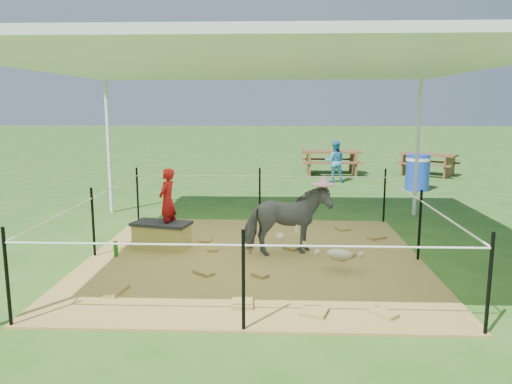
{
  "coord_description": "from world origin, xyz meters",
  "views": [
    {
      "loc": [
        0.3,
        -6.67,
        2.12
      ],
      "look_at": [
        0.0,
        0.6,
        0.85
      ],
      "focal_mm": 35.0,
      "sensor_mm": 36.0,
      "label": 1
    }
  ],
  "objects_px": {
    "straw_bale": "(162,236)",
    "trash_barrel": "(417,173)",
    "distant_person": "(335,162)",
    "picnic_table_far": "(428,165)",
    "pony": "(287,220)",
    "woman": "(167,194)",
    "picnic_table_near": "(331,163)",
    "green_bottle": "(116,249)",
    "foal": "(340,252)"
  },
  "relations": [
    {
      "from": "straw_bale",
      "to": "trash_barrel",
      "type": "xyz_separation_m",
      "value": [
        5.23,
        5.47,
        0.25
      ]
    },
    {
      "from": "distant_person",
      "to": "picnic_table_far",
      "type": "bearing_deg",
      "value": -152.56
    },
    {
      "from": "pony",
      "to": "trash_barrel",
      "type": "bearing_deg",
      "value": -47.04
    },
    {
      "from": "woman",
      "to": "distant_person",
      "type": "xyz_separation_m",
      "value": [
        3.21,
        6.74,
        -0.27
      ]
    },
    {
      "from": "picnic_table_near",
      "to": "green_bottle",
      "type": "bearing_deg",
      "value": -114.41
    },
    {
      "from": "pony",
      "to": "distant_person",
      "type": "bearing_deg",
      "value": -28.26
    },
    {
      "from": "picnic_table_near",
      "to": "foal",
      "type": "bearing_deg",
      "value": -95.66
    },
    {
      "from": "straw_bale",
      "to": "distant_person",
      "type": "height_order",
      "value": "distant_person"
    },
    {
      "from": "green_bottle",
      "to": "trash_barrel",
      "type": "height_order",
      "value": "trash_barrel"
    },
    {
      "from": "trash_barrel",
      "to": "foal",
      "type": "bearing_deg",
      "value": -113.05
    },
    {
      "from": "trash_barrel",
      "to": "pony",
      "type": "bearing_deg",
      "value": -120.55
    },
    {
      "from": "straw_bale",
      "to": "woman",
      "type": "xyz_separation_m",
      "value": [
        0.1,
        0.0,
        0.64
      ]
    },
    {
      "from": "woman",
      "to": "distant_person",
      "type": "distance_m",
      "value": 7.47
    },
    {
      "from": "foal",
      "to": "distant_person",
      "type": "xyz_separation_m",
      "value": [
        0.81,
        7.7,
        0.29
      ]
    },
    {
      "from": "pony",
      "to": "picnic_table_near",
      "type": "xyz_separation_m",
      "value": [
        1.52,
        8.57,
        -0.16
      ]
    },
    {
      "from": "picnic_table_near",
      "to": "picnic_table_far",
      "type": "bearing_deg",
      "value": -2.53
    },
    {
      "from": "trash_barrel",
      "to": "picnic_table_far",
      "type": "bearing_deg",
      "value": 68.49
    },
    {
      "from": "foal",
      "to": "picnic_table_near",
      "type": "distance_m",
      "value": 9.3
    },
    {
      "from": "straw_bale",
      "to": "picnic_table_far",
      "type": "relative_size",
      "value": 0.49
    },
    {
      "from": "woman",
      "to": "foal",
      "type": "relative_size",
      "value": 1.03
    },
    {
      "from": "green_bottle",
      "to": "foal",
      "type": "height_order",
      "value": "foal"
    },
    {
      "from": "straw_bale",
      "to": "picnic_table_far",
      "type": "bearing_deg",
      "value": 52.42
    },
    {
      "from": "trash_barrel",
      "to": "woman",
      "type": "bearing_deg",
      "value": -133.18
    },
    {
      "from": "green_bottle",
      "to": "pony",
      "type": "xyz_separation_m",
      "value": [
        2.4,
        0.18,
        0.39
      ]
    },
    {
      "from": "foal",
      "to": "trash_barrel",
      "type": "relative_size",
      "value": 1.01
    },
    {
      "from": "straw_bale",
      "to": "picnic_table_far",
      "type": "height_order",
      "value": "picnic_table_far"
    },
    {
      "from": "foal",
      "to": "trash_barrel",
      "type": "xyz_separation_m",
      "value": [
        2.73,
        6.42,
        0.17
      ]
    },
    {
      "from": "trash_barrel",
      "to": "picnic_table_near",
      "type": "xyz_separation_m",
      "value": [
        -1.86,
        2.84,
        -0.08
      ]
    },
    {
      "from": "foal",
      "to": "woman",
      "type": "bearing_deg",
      "value": 176.26
    },
    {
      "from": "pony",
      "to": "distant_person",
      "type": "xyz_separation_m",
      "value": [
        1.46,
        7.01,
        0.05
      ]
    },
    {
      "from": "green_bottle",
      "to": "trash_barrel",
      "type": "relative_size",
      "value": 0.24
    },
    {
      "from": "woman",
      "to": "foal",
      "type": "xyz_separation_m",
      "value": [
        2.4,
        -0.95,
        -0.57
      ]
    },
    {
      "from": "trash_barrel",
      "to": "picnic_table_far",
      "type": "relative_size",
      "value": 0.56
    },
    {
      "from": "woman",
      "to": "picnic_table_far",
      "type": "xyz_separation_m",
      "value": [
        6.2,
        8.19,
        -0.51
      ]
    },
    {
      "from": "green_bottle",
      "to": "pony",
      "type": "bearing_deg",
      "value": 4.41
    },
    {
      "from": "woman",
      "to": "trash_barrel",
      "type": "height_order",
      "value": "woman"
    },
    {
      "from": "trash_barrel",
      "to": "distant_person",
      "type": "bearing_deg",
      "value": 146.36
    },
    {
      "from": "green_bottle",
      "to": "distant_person",
      "type": "bearing_deg",
      "value": 61.8
    },
    {
      "from": "straw_bale",
      "to": "distant_person",
      "type": "relative_size",
      "value": 0.68
    },
    {
      "from": "green_bottle",
      "to": "foal",
      "type": "xyz_separation_m",
      "value": [
        3.05,
        -0.5,
        0.14
      ]
    },
    {
      "from": "picnic_table_near",
      "to": "distant_person",
      "type": "height_order",
      "value": "distant_person"
    },
    {
      "from": "green_bottle",
      "to": "picnic_table_near",
      "type": "distance_m",
      "value": 9.59
    },
    {
      "from": "pony",
      "to": "distant_person",
      "type": "height_order",
      "value": "distant_person"
    },
    {
      "from": "foal",
      "to": "trash_barrel",
      "type": "distance_m",
      "value": 6.98
    },
    {
      "from": "picnic_table_near",
      "to": "picnic_table_far",
      "type": "height_order",
      "value": "picnic_table_near"
    },
    {
      "from": "green_bottle",
      "to": "foal",
      "type": "relative_size",
      "value": 0.24
    },
    {
      "from": "foal",
      "to": "trash_barrel",
      "type": "bearing_deg",
      "value": 84.91
    },
    {
      "from": "woman",
      "to": "green_bottle",
      "type": "xyz_separation_m",
      "value": [
        -0.65,
        -0.45,
        -0.71
      ]
    },
    {
      "from": "pony",
      "to": "picnic_table_far",
      "type": "distance_m",
      "value": 9.56
    },
    {
      "from": "pony",
      "to": "picnic_table_far",
      "type": "height_order",
      "value": "pony"
    }
  ]
}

